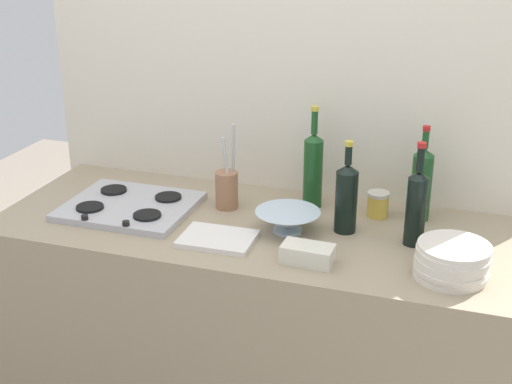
{
  "coord_description": "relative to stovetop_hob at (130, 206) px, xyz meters",
  "views": [
    {
      "loc": [
        0.68,
        -2.06,
        1.9
      ],
      "look_at": [
        0.0,
        0.0,
        1.02
      ],
      "focal_mm": 48.83,
      "sensor_mm": 36.0,
      "label": 1
    }
  ],
  "objects": [
    {
      "name": "wine_bottle_mid_left",
      "position": [
        0.61,
        0.24,
        0.13
      ],
      "size": [
        0.07,
        0.07,
        0.37
      ],
      "color": "#19471E",
      "rests_on": "counter_block"
    },
    {
      "name": "utensil_crock",
      "position": [
        0.32,
        0.13,
        0.06
      ],
      "size": [
        0.08,
        0.08,
        0.31
      ],
      "color": "#996B4C",
      "rests_on": "counter_block"
    },
    {
      "name": "wine_bottle_rightmost",
      "position": [
        1.0,
        0.04,
        0.12
      ],
      "size": [
        0.06,
        0.06,
        0.34
      ],
      "color": "black",
      "rests_on": "counter_block"
    },
    {
      "name": "plate_stack",
      "position": [
        1.13,
        -0.15,
        0.04
      ],
      "size": [
        0.22,
        0.22,
        0.1
      ],
      "color": "silver",
      "rests_on": "counter_block"
    },
    {
      "name": "wine_bottle_mid_right",
      "position": [
        0.77,
        0.06,
        0.11
      ],
      "size": [
        0.07,
        0.07,
        0.32
      ],
      "color": "black",
      "rests_on": "counter_block"
    },
    {
      "name": "counter_block",
      "position": [
        0.47,
        0.02,
        -0.46
      ],
      "size": [
        1.8,
        0.7,
        0.9
      ],
      "primitive_type": "cube",
      "color": "tan",
      "rests_on": "ground"
    },
    {
      "name": "backsplash_panel",
      "position": [
        0.47,
        0.4,
        0.21
      ],
      "size": [
        1.9,
        0.06,
        2.24
      ],
      "primitive_type": "cube",
      "color": "beige",
      "rests_on": "ground"
    },
    {
      "name": "mixing_bowl",
      "position": [
        0.59,
        -0.0,
        0.03
      ],
      "size": [
        0.22,
        0.22,
        0.07
      ],
      "color": "silver",
      "rests_on": "counter_block"
    },
    {
      "name": "cutting_board",
      "position": [
        0.39,
        -0.14,
        -0.0
      ],
      "size": [
        0.24,
        0.18,
        0.02
      ],
      "primitive_type": "cube",
      "rotation": [
        0.0,
        0.0,
        0.03
      ],
      "color": "silver",
      "rests_on": "counter_block"
    },
    {
      "name": "butter_dish",
      "position": [
        0.71,
        -0.19,
        0.01
      ],
      "size": [
        0.16,
        0.09,
        0.06
      ],
      "primitive_type": "cube",
      "rotation": [
        0.0,
        0.0,
        -0.03
      ],
      "color": "silver",
      "rests_on": "counter_block"
    },
    {
      "name": "wine_bottle_leftmost",
      "position": [
        0.99,
        0.24,
        0.12
      ],
      "size": [
        0.07,
        0.07,
        0.34
      ],
      "color": "#19471E",
      "rests_on": "counter_block"
    },
    {
      "name": "condiment_jar_front",
      "position": [
        0.85,
        0.22,
        0.03
      ],
      "size": [
        0.08,
        0.08,
        0.09
      ],
      "color": "gold",
      "rests_on": "counter_block"
    },
    {
      "name": "stovetop_hob",
      "position": [
        0.0,
        0.0,
        0.0
      ],
      "size": [
        0.45,
        0.38,
        0.04
      ],
      "color": "#B2B2B7",
      "rests_on": "counter_block"
    }
  ]
}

